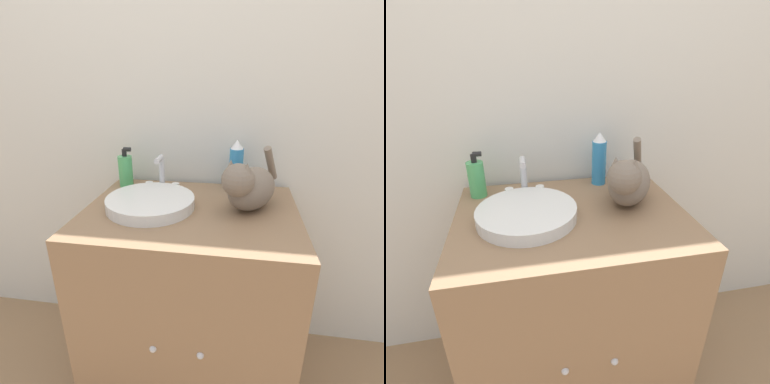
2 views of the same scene
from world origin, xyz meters
The scene contains 7 objects.
wall_back centered at (0.00, 0.63, 1.25)m, with size 6.00×0.05×2.50m.
vanity_cabinet centered at (0.00, 0.29, 0.41)m, with size 0.77×0.60×0.83m.
sink_basin centered at (-0.15, 0.28, 0.85)m, with size 0.32×0.32×0.04m.
faucet centered at (-0.15, 0.45, 0.89)m, with size 0.15×0.09×0.16m.
cat centered at (0.20, 0.32, 0.92)m, with size 0.25×0.32×0.21m.
soap_bottle centered at (-0.32, 0.49, 0.90)m, with size 0.06×0.06×0.17m.
spray_bottle centered at (0.15, 0.52, 0.93)m, with size 0.06×0.06×0.21m.
Camera 2 is at (-0.16, -0.58, 1.32)m, focal length 28.00 mm.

